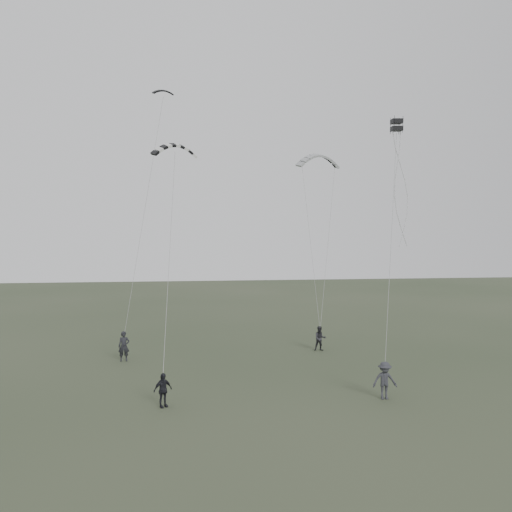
{
  "coord_description": "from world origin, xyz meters",
  "views": [
    {
      "loc": [
        -3.38,
        -26.35,
        8.13
      ],
      "look_at": [
        1.03,
        5.2,
        7.02
      ],
      "focal_mm": 35.0,
      "sensor_mm": 36.0,
      "label": 1
    }
  ],
  "objects": [
    {
      "name": "flyer_right",
      "position": [
        6.19,
        8.56,
        0.89
      ],
      "size": [
        0.89,
        0.71,
        1.77
      ],
      "primitive_type": "imported",
      "rotation": [
        0.0,
        0.0,
        -0.05
      ],
      "color": "#232327",
      "rests_on": "ground"
    },
    {
      "name": "flyer_left",
      "position": [
        -7.52,
        7.36,
        0.99
      ],
      "size": [
        0.75,
        0.52,
        1.98
      ],
      "primitive_type": "imported",
      "rotation": [
        0.0,
        0.0,
        0.06
      ],
      "color": "black",
      "rests_on": "ground"
    },
    {
      "name": "kite_pale_large",
      "position": [
        7.25,
        13.11,
        14.86
      ],
      "size": [
        3.76,
        1.83,
        1.69
      ],
      "primitive_type": null,
      "rotation": [
        0.33,
        0.0,
        0.16
      ],
      "color": "#96989A",
      "rests_on": "flyer_right"
    },
    {
      "name": "kite_dark_small",
      "position": [
        -4.97,
        10.41,
        18.76
      ],
      "size": [
        1.58,
        0.9,
        0.62
      ],
      "primitive_type": null,
      "rotation": [
        0.36,
        0.0,
        0.22
      ],
      "color": "black",
      "rests_on": "flyer_left"
    },
    {
      "name": "kite_striped",
      "position": [
        -4.03,
        4.12,
        13.74
      ],
      "size": [
        2.89,
        1.74,
        1.26
      ],
      "primitive_type": null,
      "rotation": [
        0.34,
        0.0,
        0.29
      ],
      "color": "black",
      "rests_on": "flyer_center"
    },
    {
      "name": "kite_box",
      "position": [
        9.31,
        2.69,
        15.03
      ],
      "size": [
        0.71,
        0.75,
        0.75
      ],
      "primitive_type": null,
      "rotation": [
        0.06,
        0.0,
        -0.12
      ],
      "color": "black",
      "rests_on": "flyer_far"
    },
    {
      "name": "flyer_center",
      "position": [
        -4.54,
        -2.18,
        0.83
      ],
      "size": [
        1.04,
        0.85,
        1.65
      ],
      "primitive_type": "imported",
      "rotation": [
        0.0,
        0.0,
        0.55
      ],
      "color": "black",
      "rests_on": "ground"
    },
    {
      "name": "ground",
      "position": [
        0.0,
        0.0,
        0.0
      ],
      "size": [
        140.0,
        140.0,
        0.0
      ],
      "primitive_type": "plane",
      "color": "#2E3A25",
      "rests_on": "ground"
    },
    {
      "name": "flyer_far",
      "position": [
        6.54,
        -2.5,
        0.95
      ],
      "size": [
        1.29,
        0.83,
        1.9
      ],
      "primitive_type": "imported",
      "rotation": [
        0.0,
        0.0,
        -0.11
      ],
      "color": "#2C2D33",
      "rests_on": "ground"
    }
  ]
}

